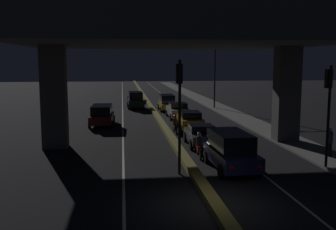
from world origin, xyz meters
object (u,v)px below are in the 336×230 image
object	(u,v)px
traffic_light_left_of_median	(179,97)
car_dark_red_lead_oncoming	(102,115)
car_grey_second	(201,135)
motorcycle_red_filtering_near	(199,147)
car_grey_third_oncoming	(135,96)
pedestrian_on_sidewalk	(329,142)
car_dark_green_second_oncoming	(135,100)
car_taxi_yellow_fifth	(167,102)
traffic_light_right_of_median	(328,99)
car_white_fourth	(178,110)
car_taxi_yellow_third	(190,120)
street_lamp	(212,71)
motorcycle_black_filtering_mid	(175,126)
car_dark_blue_lead	(230,150)

from	to	relation	value
traffic_light_left_of_median	car_dark_red_lead_oncoming	distance (m)	16.49
car_grey_second	motorcycle_red_filtering_near	size ratio (longest dim) A/B	2.06
car_grey_third_oncoming	pedestrian_on_sidewalk	world-z (taller)	pedestrian_on_sidewalk
car_dark_green_second_oncoming	pedestrian_on_sidewalk	world-z (taller)	car_dark_green_second_oncoming
traffic_light_left_of_median	car_dark_red_lead_oncoming	world-z (taller)	traffic_light_left_of_median
car_dark_red_lead_oncoming	motorcycle_red_filtering_near	bearing A→B (deg)	28.32
pedestrian_on_sidewalk	car_dark_red_lead_oncoming	bearing A→B (deg)	135.07
car_grey_third_oncoming	pedestrian_on_sidewalk	distance (m)	35.87
car_taxi_yellow_fifth	traffic_light_right_of_median	bearing A→B (deg)	-168.32
car_white_fourth	car_taxi_yellow_third	bearing A→B (deg)	179.36
car_dark_red_lead_oncoming	street_lamp	bearing A→B (deg)	134.07
motorcycle_black_filtering_mid	pedestrian_on_sidewalk	bearing A→B (deg)	-139.35
street_lamp	motorcycle_black_filtering_mid	xyz separation A→B (m)	(-6.49, -15.72, -3.90)
car_dark_blue_lead	car_grey_third_oncoming	size ratio (longest dim) A/B	1.06
car_dark_blue_lead	traffic_light_right_of_median	bearing A→B (deg)	-97.00
street_lamp	motorcycle_black_filtering_mid	world-z (taller)	street_lamp
street_lamp	car_taxi_yellow_third	size ratio (longest dim) A/B	1.69
traffic_light_left_of_median	car_grey_third_oncoming	bearing A→B (deg)	91.63
street_lamp	car_dark_blue_lead	bearing A→B (deg)	-100.90
traffic_light_left_of_median	car_taxi_yellow_third	distance (m)	12.86
car_grey_second	car_taxi_yellow_third	distance (m)	5.88
street_lamp	car_white_fourth	bearing A→B (deg)	-124.53
car_dark_red_lead_oncoming	car_dark_green_second_oncoming	xyz separation A→B (m)	(3.33, 12.55, 0.08)
car_dark_green_second_oncoming	car_grey_third_oncoming	distance (m)	8.41
traffic_light_left_of_median	car_taxi_yellow_third	xyz separation A→B (m)	(2.66, 12.23, -2.98)
motorcycle_black_filtering_mid	car_dark_blue_lead	bearing A→B (deg)	-172.58
car_grey_second	pedestrian_on_sidewalk	size ratio (longest dim) A/B	2.43
traffic_light_right_of_median	pedestrian_on_sidewalk	distance (m)	3.69
car_dark_blue_lead	car_grey_third_oncoming	world-z (taller)	car_dark_blue_lead
motorcycle_black_filtering_mid	car_white_fourth	bearing A→B (deg)	-9.84
car_dark_blue_lead	car_taxi_yellow_third	xyz separation A→B (m)	(-0.05, 11.77, -0.21)
car_taxi_yellow_fifth	motorcycle_black_filtering_mid	world-z (taller)	car_taxi_yellow_fifth
car_grey_second	motorcycle_red_filtering_near	bearing A→B (deg)	167.58
car_grey_second	car_dark_green_second_oncoming	size ratio (longest dim) A/B	0.98
motorcycle_black_filtering_mid	car_dark_red_lead_oncoming	bearing A→B (deg)	51.25
car_grey_second	motorcycle_black_filtering_mid	distance (m)	4.77
traffic_light_left_of_median	car_taxi_yellow_fifth	distance (m)	25.67
car_dark_green_second_oncoming	street_lamp	bearing A→B (deg)	79.00
traffic_light_right_of_median	car_dark_green_second_oncoming	bearing A→B (deg)	107.37
car_taxi_yellow_fifth	car_dark_green_second_oncoming	bearing A→B (deg)	51.56
street_lamp	car_white_fourth	distance (m)	9.74
street_lamp	car_dark_green_second_oncoming	xyz separation A→B (m)	(-8.97, 1.44, -3.47)
street_lamp	car_grey_second	xyz separation A→B (m)	(-5.40, -20.36, -3.78)
car_grey_second	car_white_fourth	xyz separation A→B (m)	(0.30, 12.95, 0.05)
motorcycle_red_filtering_near	pedestrian_on_sidewalk	bearing A→B (deg)	-94.25
car_grey_second	car_taxi_yellow_third	xyz separation A→B (m)	(0.29, 5.87, 0.09)
motorcycle_red_filtering_near	pedestrian_on_sidewalk	world-z (taller)	pedestrian_on_sidewalk
car_dark_red_lead_oncoming	motorcycle_black_filtering_mid	world-z (taller)	car_dark_red_lead_oncoming
car_dark_blue_lead	car_dark_green_second_oncoming	size ratio (longest dim) A/B	1.13
traffic_light_right_of_median	car_dark_red_lead_oncoming	distance (m)	19.95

